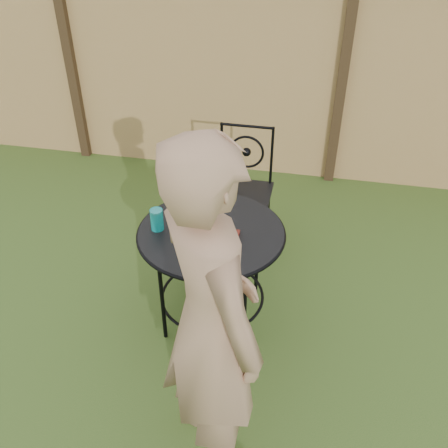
% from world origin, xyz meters
% --- Properties ---
extents(ground, '(60.00, 60.00, 0.00)m').
position_xyz_m(ground, '(0.00, 0.00, 0.00)').
color(ground, '#224415').
rests_on(ground, ground).
extents(fence, '(8.00, 0.12, 1.90)m').
position_xyz_m(fence, '(-0.00, 2.19, 0.95)').
color(fence, tan).
rests_on(fence, ground).
extents(patio_table, '(0.92, 0.92, 0.72)m').
position_xyz_m(patio_table, '(0.57, 0.09, 0.59)').
color(patio_table, black).
rests_on(patio_table, ground).
extents(patio_chair, '(0.46, 0.46, 0.95)m').
position_xyz_m(patio_chair, '(0.61, 1.02, 0.50)').
color(patio_chair, black).
rests_on(patio_chair, ground).
extents(diner, '(0.77, 0.80, 1.84)m').
position_xyz_m(diner, '(0.79, -0.84, 0.92)').
color(diner, '#A37B5D').
rests_on(diner, ground).
extents(salad_plate, '(0.27, 0.27, 0.02)m').
position_xyz_m(salad_plate, '(0.62, -0.03, 0.74)').
color(salad_plate, '#4F130B').
rests_on(salad_plate, patio_table).
extents(salad, '(0.21, 0.21, 0.08)m').
position_xyz_m(salad, '(0.62, -0.03, 0.79)').
color(salad, '#235614').
rests_on(salad, salad_plate).
extents(fork, '(0.01, 0.01, 0.18)m').
position_xyz_m(fork, '(0.63, -0.03, 0.92)').
color(fork, silver).
rests_on(fork, salad).
extents(drinking_glass, '(0.08, 0.08, 0.14)m').
position_xyz_m(drinking_glass, '(0.24, 0.04, 0.79)').
color(drinking_glass, '#0EA6A4').
rests_on(drinking_glass, patio_table).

